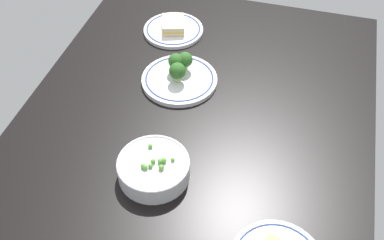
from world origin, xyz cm
name	(u,v)px	position (x,y,z in cm)	size (l,w,h in cm)	color
dining_table	(192,130)	(0.00, 0.00, 2.00)	(129.98, 95.44, 4.00)	black
plate_sandwich	(173,29)	(-39.42, -17.44, 5.25)	(19.71, 19.71, 4.36)	silver
bowl_peas	(154,168)	(18.64, -4.35, 6.80)	(17.58, 17.58, 6.22)	silver
plate_broccoli	(179,76)	(-16.38, -8.43, 5.99)	(22.30, 22.30, 7.75)	silver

